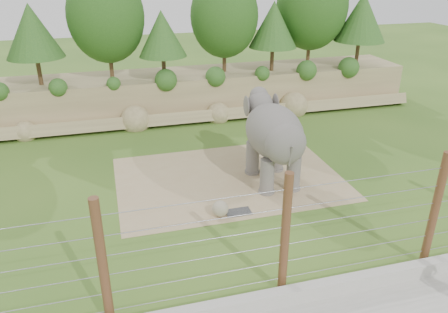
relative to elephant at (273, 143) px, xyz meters
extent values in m
plane|color=#3C6421|center=(-2.29, -2.26, -1.84)|extent=(90.00, 90.00, 0.00)
cube|color=#897751|center=(-2.29, 10.74, -0.59)|extent=(30.00, 4.00, 2.50)
cube|color=#897751|center=(-2.29, 8.44, -1.49)|extent=(30.00, 1.37, 1.07)
cylinder|color=#3F2B19|center=(-10.29, 10.24, 1.45)|extent=(0.24, 0.24, 1.58)
sphere|color=#1F4317|center=(-10.29, 10.24, 3.58)|extent=(3.60, 3.60, 3.60)
cylinder|color=#3F2B19|center=(-6.29, 10.74, 1.62)|extent=(0.24, 0.24, 1.92)
sphere|color=#1F4317|center=(-6.29, 10.74, 4.23)|extent=(4.40, 4.40, 4.40)
cylinder|color=#3F2B19|center=(-3.29, 9.54, 1.36)|extent=(0.24, 0.24, 1.40)
sphere|color=#1F4317|center=(-3.29, 9.54, 3.26)|extent=(3.20, 3.20, 3.20)
cylinder|color=#3F2B19|center=(0.71, 10.54, 1.57)|extent=(0.24, 0.24, 1.82)
sphere|color=#1F4317|center=(0.71, 10.54, 4.04)|extent=(4.16, 4.16, 4.16)
cylinder|color=#3F2B19|center=(3.71, 9.94, 1.41)|extent=(0.24, 0.24, 1.50)
sphere|color=#1F4317|center=(3.71, 9.94, 3.45)|extent=(3.44, 3.44, 3.44)
cylinder|color=#3F2B19|center=(6.71, 10.94, 1.67)|extent=(0.24, 0.24, 2.03)
sphere|color=#1F4317|center=(6.71, 10.94, 4.43)|extent=(4.64, 4.64, 4.64)
cylinder|color=#3F2B19|center=(9.71, 9.74, 1.48)|extent=(0.24, 0.24, 1.64)
sphere|color=#1F4317|center=(9.71, 9.74, 3.71)|extent=(3.76, 3.76, 3.76)
cube|color=tan|center=(-1.79, 0.74, -1.83)|extent=(10.00, 7.00, 0.02)
cube|color=#262628|center=(-2.23, -2.19, -1.81)|extent=(1.00, 0.60, 0.03)
sphere|color=gray|center=(-2.98, -2.23, -1.50)|extent=(0.64, 0.64, 0.64)
cube|color=#ADACA0|center=(-2.29, -7.26, -1.59)|extent=(26.00, 0.35, 0.50)
cylinder|color=#57351D|center=(-7.29, -6.76, 0.16)|extent=(0.26, 0.26, 4.00)
cylinder|color=#57351D|center=(-2.29, -6.76, 0.16)|extent=(0.26, 0.26, 4.00)
cylinder|color=#57351D|center=(2.71, -6.76, 0.16)|extent=(0.26, 0.26, 4.00)
cylinder|color=gray|center=(-2.29, -6.76, -1.34)|extent=(20.00, 0.02, 0.02)
cylinder|color=gray|center=(-2.29, -6.76, -0.74)|extent=(20.00, 0.02, 0.02)
cylinder|color=gray|center=(-2.29, -6.76, -0.14)|extent=(20.00, 0.02, 0.02)
cylinder|color=gray|center=(-2.29, -6.76, 0.46)|extent=(20.00, 0.02, 0.02)
cylinder|color=gray|center=(-2.29, -6.76, 1.06)|extent=(20.00, 0.02, 0.02)
cylinder|color=gray|center=(-2.29, -6.76, 1.66)|extent=(20.00, 0.02, 0.02)
camera|label=1|loc=(-6.69, -16.21, 7.33)|focal=35.00mm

